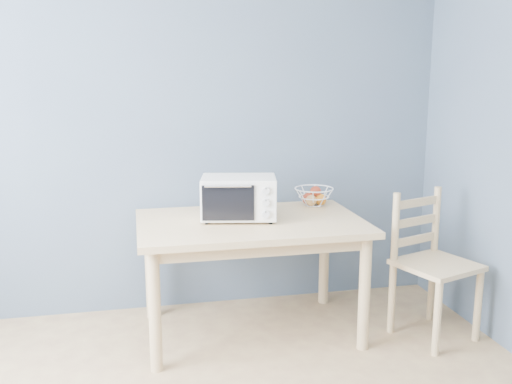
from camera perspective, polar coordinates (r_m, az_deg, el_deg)
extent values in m
cube|color=slate|center=(3.95, -9.78, 6.53)|extent=(4.00, 0.01, 2.60)
cube|color=#DCB884|center=(3.57, -0.55, -3.14)|extent=(1.40, 0.90, 0.04)
cylinder|color=#DCB884|center=(3.27, -10.10, -11.67)|extent=(0.07, 0.07, 0.71)
cylinder|color=#DCB884|center=(3.53, 10.79, -9.95)|extent=(0.07, 0.07, 0.71)
cylinder|color=#DCB884|center=(3.96, -10.53, -7.48)|extent=(0.07, 0.07, 0.71)
cylinder|color=#DCB884|center=(4.18, 6.84, -6.37)|extent=(0.07, 0.07, 0.71)
cube|color=white|center=(3.56, -1.75, -0.49)|extent=(0.51, 0.39, 0.26)
cube|color=black|center=(3.56, -2.73, -0.54)|extent=(0.34, 0.32, 0.20)
cube|color=black|center=(3.40, -2.80, -1.10)|extent=(0.31, 0.07, 0.21)
cylinder|color=silver|center=(3.36, -2.83, 0.57)|extent=(0.27, 0.07, 0.01)
cube|color=white|center=(3.41, 0.98, -1.02)|extent=(0.13, 0.03, 0.24)
cylinder|color=black|center=(3.48, -4.95, -3.09)|extent=(0.02, 0.02, 0.02)
cylinder|color=black|center=(3.48, 1.46, -3.07)|extent=(0.02, 0.02, 0.02)
cylinder|color=black|center=(3.71, -4.72, -2.17)|extent=(0.02, 0.02, 0.02)
cylinder|color=black|center=(3.70, 1.29, -2.15)|extent=(0.02, 0.02, 0.02)
cylinder|color=silver|center=(3.38, 0.99, 0.12)|extent=(0.05, 0.02, 0.04)
cylinder|color=silver|center=(3.40, 0.99, -1.06)|extent=(0.05, 0.02, 0.04)
cylinder|color=silver|center=(3.41, 0.98, -2.23)|extent=(0.05, 0.02, 0.04)
torus|color=white|center=(3.95, 5.82, 0.35)|extent=(0.35, 0.35, 0.01)
torus|color=white|center=(3.96, 5.81, -0.47)|extent=(0.27, 0.27, 0.01)
torus|color=white|center=(3.97, 5.79, -1.28)|extent=(0.16, 0.16, 0.01)
sphere|color=red|center=(3.96, 5.25, -0.68)|extent=(0.08, 0.08, 0.08)
sphere|color=orange|center=(3.96, 6.47, -0.75)|extent=(0.08, 0.08, 0.08)
sphere|color=tan|center=(4.01, 5.64, -0.57)|extent=(0.08, 0.08, 0.08)
sphere|color=red|center=(3.95, 5.98, 0.04)|extent=(0.08, 0.08, 0.08)
sphere|color=tan|center=(3.91, 5.55, -0.84)|extent=(0.08, 0.08, 0.08)
cube|color=#DCB884|center=(3.75, 17.62, -6.97)|extent=(0.55, 0.55, 0.03)
cylinder|color=#DCB884|center=(3.60, 17.66, -12.01)|extent=(0.05, 0.05, 0.46)
cylinder|color=#DCB884|center=(3.87, 21.32, -10.57)|extent=(0.05, 0.05, 0.46)
cylinder|color=#DCB884|center=(3.82, 13.42, -10.31)|extent=(0.05, 0.05, 0.46)
cylinder|color=#DCB884|center=(4.08, 17.16, -9.10)|extent=(0.05, 0.05, 0.46)
cylinder|color=#DCB884|center=(3.68, 13.76, -3.62)|extent=(0.05, 0.05, 0.46)
cylinder|color=#DCB884|center=(3.94, 17.56, -2.80)|extent=(0.05, 0.05, 0.46)
cube|color=#DCB884|center=(3.84, 15.65, -4.61)|extent=(0.35, 0.14, 0.05)
cube|color=#DCB884|center=(3.80, 15.75, -2.82)|extent=(0.35, 0.14, 0.05)
cube|color=#DCB884|center=(3.78, 15.85, -1.01)|extent=(0.35, 0.14, 0.05)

